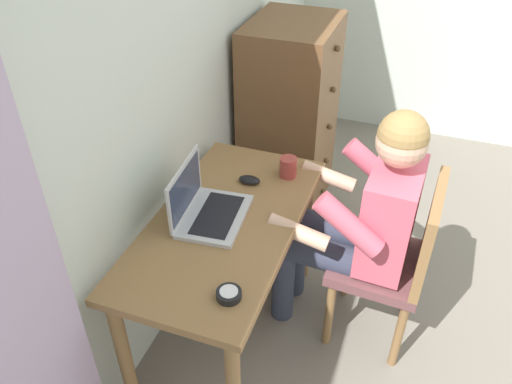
% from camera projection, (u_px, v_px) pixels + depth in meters
% --- Properties ---
extents(wall_back, '(4.80, 0.05, 2.50)m').
position_uv_depth(wall_back, '(158.00, 68.00, 2.06)').
color(wall_back, silver).
rests_on(wall_back, ground_plane).
extents(desk, '(1.13, 0.58, 0.72)m').
position_uv_depth(desk, '(226.00, 241.00, 2.18)').
color(desk, olive).
rests_on(desk, ground_plane).
extents(dresser, '(0.60, 0.50, 1.19)m').
position_uv_depth(dresser, '(289.00, 120.00, 3.08)').
color(dresser, brown).
rests_on(dresser, ground_plane).
extents(chair, '(0.44, 0.42, 0.88)m').
position_uv_depth(chair, '(396.00, 258.00, 2.25)').
color(chair, brown).
rests_on(chair, ground_plane).
extents(person_seated, '(0.55, 0.60, 1.20)m').
position_uv_depth(person_seated, '(360.00, 216.00, 2.20)').
color(person_seated, '#33384C').
rests_on(person_seated, ground_plane).
extents(laptop, '(0.36, 0.28, 0.24)m').
position_uv_depth(laptop, '(205.00, 207.00, 2.10)').
color(laptop, '#B7BABF').
rests_on(laptop, desk).
extents(computer_mouse, '(0.06, 0.10, 0.03)m').
position_uv_depth(computer_mouse, '(249.00, 180.00, 2.32)').
color(computer_mouse, black).
rests_on(computer_mouse, desk).
extents(desk_clock, '(0.09, 0.09, 0.03)m').
position_uv_depth(desk_clock, '(229.00, 294.00, 1.76)').
color(desk_clock, black).
rests_on(desk_clock, desk).
extents(coffee_mug, '(0.12, 0.08, 0.09)m').
position_uv_depth(coffee_mug, '(288.00, 167.00, 2.35)').
color(coffee_mug, '#9E3D38').
rests_on(coffee_mug, desk).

